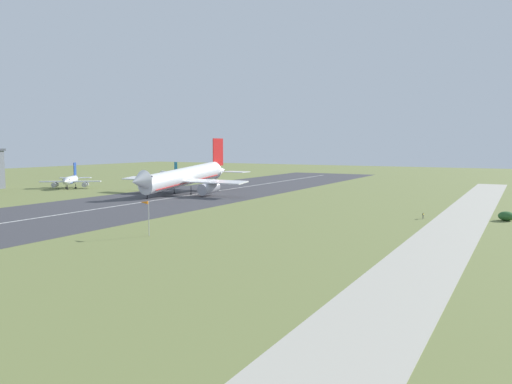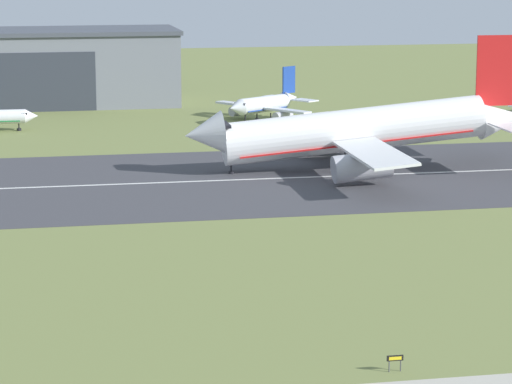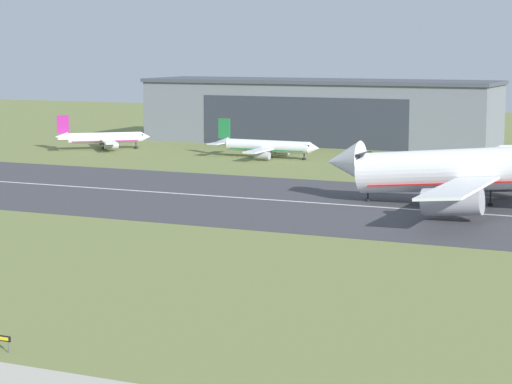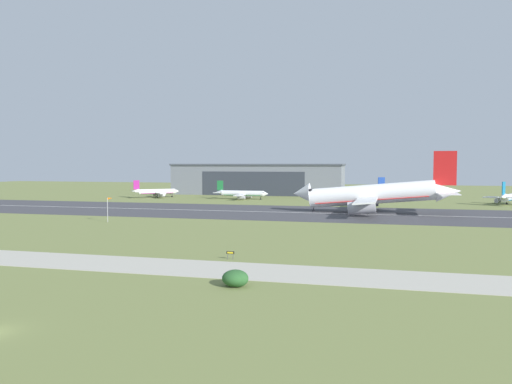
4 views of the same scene
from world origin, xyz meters
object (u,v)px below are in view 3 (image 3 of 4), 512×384
at_px(airplane_parked_far_east, 267,146).
at_px(runway_sign, 3,340).
at_px(airplane_landing, 491,170).
at_px(airplane_parked_east, 103,138).

height_order(airplane_parked_far_east, runway_sign, airplane_parked_far_east).
height_order(airplane_landing, runway_sign, airplane_landing).
xyz_separation_m(airplane_parked_far_east, runway_sign, (37.90, -139.29, -1.57)).
bearing_deg(airplane_parked_far_east, airplane_parked_east, 178.93).
bearing_deg(airplane_landing, airplane_parked_east, 152.89).
height_order(airplane_parked_east, runway_sign, airplane_parked_east).
bearing_deg(airplane_parked_far_east, airplane_landing, -41.06).
relative_size(airplane_parked_far_east, runway_sign, 18.33).
distance_m(airplane_landing, airplane_parked_east, 115.36).
height_order(airplane_landing, airplane_parked_east, airplane_landing).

